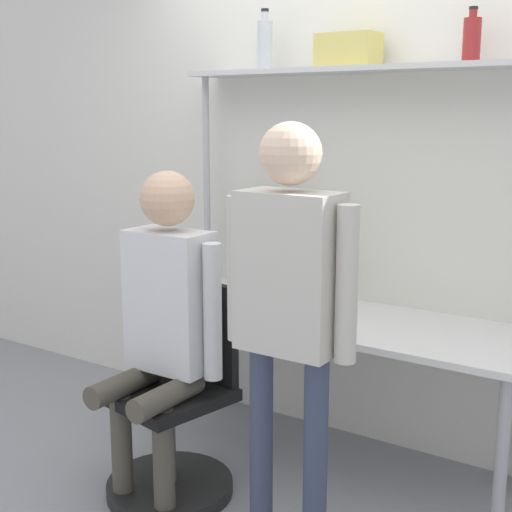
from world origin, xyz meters
name	(u,v)px	position (x,y,z in m)	size (l,w,h in m)	color
ground_plane	(292,489)	(0.00, 0.00, 0.00)	(12.00, 12.00, 0.00)	gray
wall_back	(367,178)	(0.00, 0.70, 1.35)	(8.00, 0.06, 2.70)	silver
desk	(331,330)	(0.00, 0.35, 0.66)	(1.88, 0.65, 0.73)	silver
shelf_unit	(354,132)	(0.00, 0.54, 1.58)	(1.79, 0.25, 1.87)	silver
monitor	(277,237)	(-0.43, 0.55, 1.03)	(0.55, 0.17, 0.53)	#B7B7BC
laptop	(251,294)	(-0.40, 0.26, 0.80)	(0.31, 0.22, 0.23)	#BCBCC1
cell_phone	(295,316)	(-0.12, 0.22, 0.74)	(0.07, 0.15, 0.01)	silver
office_chair	(176,429)	(-0.43, -0.29, 0.29)	(0.56, 0.56, 0.94)	black
person_seated	(164,309)	(-0.44, -0.33, 0.85)	(0.53, 0.48, 1.43)	#4C473D
person_standing	(289,290)	(0.22, -0.40, 1.04)	(0.53, 0.22, 1.64)	#38425B
bottle_red	(472,39)	(0.53, 0.54, 1.97)	(0.07, 0.07, 0.22)	maroon
bottle_clear	(265,44)	(-0.50, 0.54, 2.00)	(0.08, 0.08, 0.29)	silver
storage_box	(348,50)	(-0.04, 0.54, 1.95)	(0.28, 0.16, 0.15)	#DBCC66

